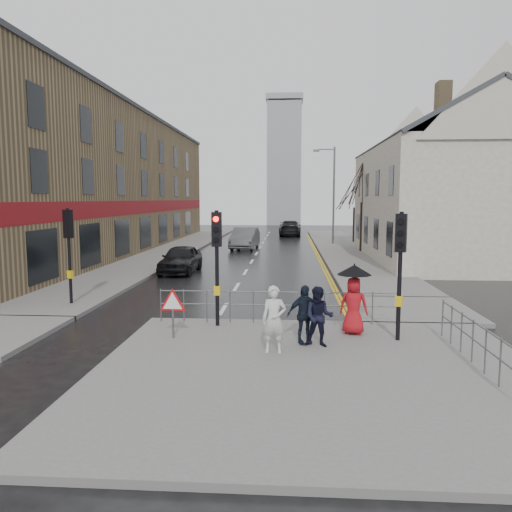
# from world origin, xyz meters

# --- Properties ---
(ground) EXTENTS (120.00, 120.00, 0.00)m
(ground) POSITION_xyz_m (0.00, 0.00, 0.00)
(ground) COLOR black
(ground) RESTS_ON ground
(near_pavement) EXTENTS (10.00, 9.00, 0.14)m
(near_pavement) POSITION_xyz_m (3.00, -3.50, 0.07)
(near_pavement) COLOR #605E5B
(near_pavement) RESTS_ON ground
(left_pavement) EXTENTS (4.00, 44.00, 0.14)m
(left_pavement) POSITION_xyz_m (-6.50, 23.00, 0.07)
(left_pavement) COLOR #605E5B
(left_pavement) RESTS_ON ground
(right_pavement) EXTENTS (4.00, 40.00, 0.14)m
(right_pavement) POSITION_xyz_m (6.50, 25.00, 0.07)
(right_pavement) COLOR #605E5B
(right_pavement) RESTS_ON ground
(pavement_bridge_right) EXTENTS (4.00, 4.20, 0.14)m
(pavement_bridge_right) POSITION_xyz_m (6.50, 3.00, 0.07)
(pavement_bridge_right) COLOR #605E5B
(pavement_bridge_right) RESTS_ON ground
(building_left_terrace) EXTENTS (8.00, 42.00, 10.00)m
(building_left_terrace) POSITION_xyz_m (-12.00, 22.00, 5.00)
(building_left_terrace) COLOR #87704E
(building_left_terrace) RESTS_ON ground
(building_right_cream) EXTENTS (9.00, 16.40, 10.10)m
(building_right_cream) POSITION_xyz_m (12.00, 18.00, 4.78)
(building_right_cream) COLOR beige
(building_right_cream) RESTS_ON ground
(church_tower) EXTENTS (5.00, 5.00, 18.00)m
(church_tower) POSITION_xyz_m (1.50, 62.00, 9.00)
(church_tower) COLOR #92949A
(church_tower) RESTS_ON ground
(traffic_signal_near_left) EXTENTS (0.28, 0.27, 3.40)m
(traffic_signal_near_left) POSITION_xyz_m (0.20, 0.20, 2.46)
(traffic_signal_near_left) COLOR black
(traffic_signal_near_left) RESTS_ON near_pavement
(traffic_signal_near_right) EXTENTS (0.34, 0.33, 3.40)m
(traffic_signal_near_right) POSITION_xyz_m (5.20, -1.00, 2.46)
(traffic_signal_near_right) COLOR black
(traffic_signal_near_right) RESTS_ON near_pavement
(traffic_signal_far_left) EXTENTS (0.34, 0.33, 3.40)m
(traffic_signal_far_left) POSITION_xyz_m (-5.50, 3.00, 2.46)
(traffic_signal_far_left) COLOR black
(traffic_signal_far_left) RESTS_ON left_pavement
(guard_railing_front) EXTENTS (7.14, 0.04, 1.00)m
(guard_railing_front) POSITION_xyz_m (1.95, 0.60, 0.86)
(guard_railing_front) COLOR #595B5E
(guard_railing_front) RESTS_ON near_pavement
(guard_railing_side) EXTENTS (0.04, 4.54, 1.00)m
(guard_railing_side) POSITION_xyz_m (6.50, -2.75, 0.84)
(guard_railing_side) COLOR #595B5E
(guard_railing_side) RESTS_ON near_pavement
(warning_sign) EXTENTS (0.80, 0.07, 1.35)m
(warning_sign) POSITION_xyz_m (-0.80, -1.21, 1.04)
(warning_sign) COLOR #595B5E
(warning_sign) RESTS_ON near_pavement
(street_lamp) EXTENTS (1.83, 0.25, 8.00)m
(street_lamp) POSITION_xyz_m (5.82, 28.00, 4.71)
(street_lamp) COLOR #595B5E
(street_lamp) RESTS_ON right_pavement
(tree_near) EXTENTS (2.40, 2.40, 6.58)m
(tree_near) POSITION_xyz_m (7.50, 22.00, 5.14)
(tree_near) COLOR black
(tree_near) RESTS_ON right_pavement
(tree_far) EXTENTS (2.40, 2.40, 5.64)m
(tree_far) POSITION_xyz_m (8.00, 30.00, 4.42)
(tree_far) COLOR black
(tree_far) RESTS_ON right_pavement
(pedestrian_a) EXTENTS (0.60, 0.39, 1.64)m
(pedestrian_a) POSITION_xyz_m (1.95, -2.29, 0.96)
(pedestrian_a) COLOR silver
(pedestrian_a) RESTS_ON near_pavement
(pedestrian_b) EXTENTS (0.83, 0.69, 1.54)m
(pedestrian_b) POSITION_xyz_m (3.07, -1.73, 0.91)
(pedestrian_b) COLOR black
(pedestrian_b) RESTS_ON near_pavement
(pedestrian_with_umbrella) EXTENTS (0.96, 0.96, 1.94)m
(pedestrian_with_umbrella) POSITION_xyz_m (4.09, -0.47, 1.23)
(pedestrian_with_umbrella) COLOR #AF141C
(pedestrian_with_umbrella) RESTS_ON near_pavement
(pedestrian_d) EXTENTS (0.97, 0.63, 1.53)m
(pedestrian_d) POSITION_xyz_m (2.70, -1.48, 0.90)
(pedestrian_d) COLOR black
(pedestrian_d) RESTS_ON near_pavement
(car_parked) EXTENTS (1.84, 4.30, 1.45)m
(car_parked) POSITION_xyz_m (-3.38, 11.57, 0.72)
(car_parked) COLOR black
(car_parked) RESTS_ON ground
(car_mid) EXTENTS (2.07, 5.12, 1.65)m
(car_mid) POSITION_xyz_m (-1.13, 24.44, 0.83)
(car_mid) COLOR #4C4F52
(car_mid) RESTS_ON ground
(car_far) EXTENTS (2.39, 5.61, 1.61)m
(car_far) POSITION_xyz_m (2.41, 38.72, 0.81)
(car_far) COLOR black
(car_far) RESTS_ON ground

